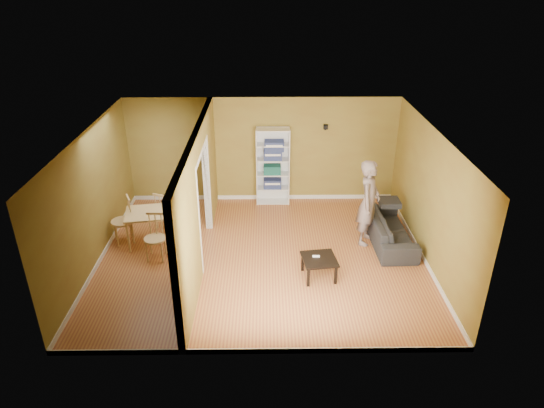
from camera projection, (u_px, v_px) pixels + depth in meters
The scene contains 16 objects.
room_shell at pixel (262, 199), 9.28m from camera, with size 6.50×6.50×6.50m.
partition at pixel (199, 200), 9.27m from camera, with size 0.22×5.50×2.60m, color olive, non-canonical shape.
wall_speaker at pixel (326, 127), 11.44m from camera, with size 0.10×0.10×0.10m, color black.
sofa at pixel (390, 226), 10.24m from camera, with size 0.86×2.00×0.76m, color black.
person at pixel (369, 196), 9.94m from camera, with size 0.62×0.79×2.17m, color slate.
bookshelf at pixel (273, 166), 11.77m from camera, with size 0.80×0.35×1.91m.
paper_box_navy_a at pixel (272, 183), 11.92m from camera, with size 0.43×0.28×0.22m, color navy.
paper_box_teal at pixel (272, 169), 11.76m from camera, with size 0.41×0.27×0.21m, color teal.
paper_box_navy_b at pixel (273, 155), 11.59m from camera, with size 0.44×0.28×0.22m, color navy.
paper_box_navy_c at pixel (274, 145), 11.48m from camera, with size 0.46×0.30×0.24m, color navy.
coffee_table at pixel (319, 261), 9.07m from camera, with size 0.62×0.62×0.41m.
game_controller at pixel (316, 256), 9.08m from camera, with size 0.13×0.04×0.03m, color white.
dining_table at pixel (154, 215), 10.11m from camera, with size 1.16×0.77×0.73m.
chair_left at pixel (122, 220), 10.19m from camera, with size 0.47×0.47×1.02m, color #D7BE8B, non-canonical shape.
chair_near at pixel (155, 237), 9.60m from camera, with size 0.44×0.44×0.96m, color tan, non-canonical shape.
chair_far at pixel (165, 209), 10.80m from camera, with size 0.40×0.40×0.88m, color tan, non-canonical shape.
Camera 1 is at (0.09, -8.37, 5.31)m, focal length 32.00 mm.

